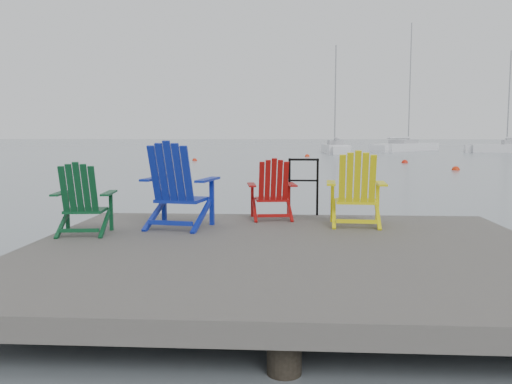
# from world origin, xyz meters

# --- Properties ---
(ground) EXTENTS (400.00, 400.00, 0.00)m
(ground) POSITION_xyz_m (0.00, 0.00, 0.00)
(ground) COLOR slate
(ground) RESTS_ON ground
(dock) EXTENTS (6.00, 5.00, 1.40)m
(dock) POSITION_xyz_m (0.00, 0.00, 0.35)
(dock) COLOR #2E2B29
(dock) RESTS_ON ground
(handrail) EXTENTS (0.48, 0.04, 0.90)m
(handrail) POSITION_xyz_m (0.25, 2.45, 1.04)
(handrail) COLOR black
(handrail) RESTS_ON dock
(chair_green) EXTENTS (0.78, 0.73, 0.91)m
(chair_green) POSITION_xyz_m (-2.59, 0.59, 0.96)
(chair_green) COLOR #0B3E1F
(chair_green) RESTS_ON dock
(chair_blue) EXTENTS (1.03, 0.97, 1.15)m
(chair_blue) POSITION_xyz_m (-1.48, 1.13, 1.08)
(chair_blue) COLOR navy
(chair_blue) RESTS_ON dock
(chair_red) EXTENTS (0.78, 0.73, 0.90)m
(chair_red) POSITION_xyz_m (-0.22, 1.98, 0.95)
(chair_red) COLOR #930C0A
(chair_red) RESTS_ON dock
(chair_yellow) EXTENTS (0.86, 0.80, 1.03)m
(chair_yellow) POSITION_xyz_m (0.96, 1.47, 1.02)
(chair_yellow) COLOR yellow
(chair_yellow) RESTS_ON dock
(sailboat_near) EXTENTS (2.26, 7.64, 10.56)m
(sailboat_near) POSITION_xyz_m (4.40, 46.66, 0.36)
(sailboat_near) COLOR white
(sailboat_near) RESTS_ON ground
(sailboat_mid) EXTENTS (8.72, 9.52, 13.93)m
(sailboat_mid) POSITION_xyz_m (12.58, 53.71, 0.35)
(sailboat_mid) COLOR white
(sailboat_mid) RESTS_ON ground
(sailboat_far) EXTENTS (7.43, 2.83, 10.15)m
(sailboat_far) POSITION_xyz_m (21.73, 48.70, 0.36)
(sailboat_far) COLOR silver
(sailboat_far) RESTS_ON ground
(buoy_a) EXTENTS (0.40, 0.40, 0.40)m
(buoy_a) POSITION_xyz_m (8.30, 21.40, 0.00)
(buoy_a) COLOR red
(buoy_a) RESTS_ON ground
(buoy_b) EXTENTS (0.33, 0.33, 0.33)m
(buoy_b) POSITION_xyz_m (-6.41, 30.32, 0.00)
(buoy_b) COLOR red
(buoy_b) RESTS_ON ground
(buoy_c) EXTENTS (0.40, 0.40, 0.40)m
(buoy_c) POSITION_xyz_m (7.22, 28.28, 0.00)
(buoy_c) COLOR red
(buoy_c) RESTS_ON ground
(buoy_d) EXTENTS (0.39, 0.39, 0.39)m
(buoy_d) POSITION_xyz_m (1.44, 37.66, 0.00)
(buoy_d) COLOR red
(buoy_d) RESTS_ON ground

